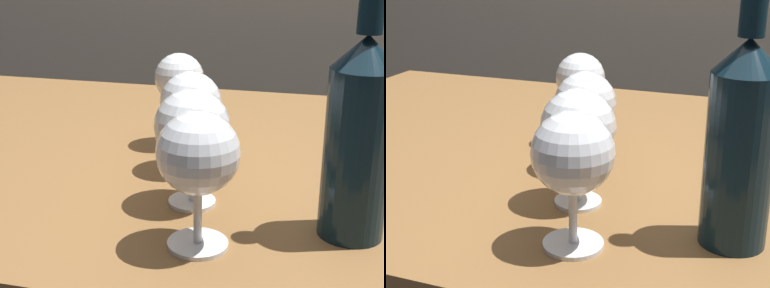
# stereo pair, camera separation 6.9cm
# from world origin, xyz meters

# --- Properties ---
(dining_table) EXTENTS (1.43, 0.79, 0.71)m
(dining_table) POSITION_xyz_m (0.00, 0.00, 0.63)
(dining_table) COLOR brown
(dining_table) RESTS_ON ground_plane
(wine_glass_empty) EXTENTS (0.09, 0.09, 0.15)m
(wine_glass_empty) POSITION_xyz_m (-0.02, -0.28, 0.82)
(wine_glass_empty) COLOR white
(wine_glass_empty) RESTS_ON dining_table
(wine_glass_merlot) EXTENTS (0.09, 0.09, 0.15)m
(wine_glass_merlot) POSITION_xyz_m (-0.05, -0.18, 0.81)
(wine_glass_merlot) COLOR white
(wine_glass_merlot) RESTS_ON dining_table
(wine_glass_amber) EXTENTS (0.09, 0.09, 0.14)m
(wine_glass_amber) POSITION_xyz_m (-0.08, -0.07, 0.81)
(wine_glass_amber) COLOR white
(wine_glass_amber) RESTS_ON dining_table
(wine_glass_white) EXTENTS (0.08, 0.08, 0.15)m
(wine_glass_white) POSITION_xyz_m (-0.13, 0.03, 0.82)
(wine_glass_white) COLOR white
(wine_glass_white) RESTS_ON dining_table
(wine_bottle) EXTENTS (0.07, 0.07, 0.31)m
(wine_bottle) POSITION_xyz_m (0.14, -0.21, 0.83)
(wine_bottle) COLOR #0F232D
(wine_bottle) RESTS_ON dining_table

